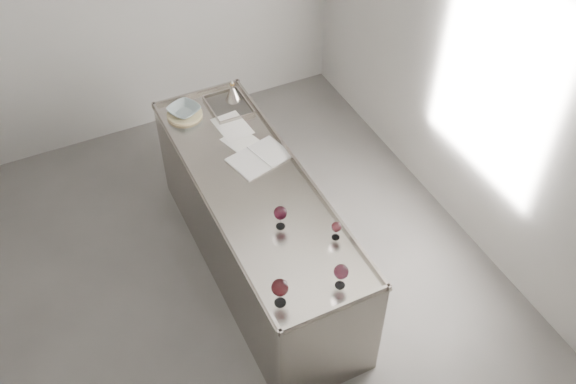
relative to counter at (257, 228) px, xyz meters
name	(u,v)px	position (x,y,z in m)	size (l,w,h in m)	color
room_shell	(197,186)	(-0.50, -0.30, 0.93)	(4.54, 5.04, 2.84)	#585653
counter	(257,228)	(0.00, 0.00, 0.00)	(0.77, 2.42, 0.97)	gray
wine_glass_left	(280,288)	(-0.28, -1.00, 0.61)	(0.10, 0.10, 0.20)	white
wine_glass_middle	(280,213)	(-0.01, -0.45, 0.59)	(0.09, 0.09, 0.18)	white
wine_glass_right	(341,272)	(0.11, -1.04, 0.60)	(0.09, 0.09, 0.18)	white
wine_glass_small	(336,227)	(0.27, -0.69, 0.56)	(0.07, 0.07, 0.14)	white
notebook	(260,158)	(0.14, 0.24, 0.47)	(0.49, 0.39, 0.02)	silver
loose_paper_top	(244,143)	(0.11, 0.45, 0.47)	(0.22, 0.31, 0.00)	silver
loose_paper_under	(232,126)	(0.10, 0.67, 0.47)	(0.23, 0.33, 0.00)	white
trivet	(185,114)	(-0.18, 0.97, 0.48)	(0.28, 0.28, 0.02)	#CFBB86
ceramic_bowl	(184,110)	(-0.18, 0.97, 0.52)	(0.24, 0.24, 0.06)	#86999C
wine_funnel	(233,94)	(0.25, 0.99, 0.53)	(0.14, 0.14, 0.20)	#B0A69D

